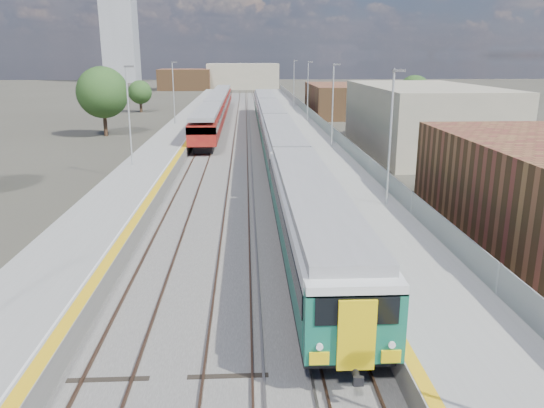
{
  "coord_description": "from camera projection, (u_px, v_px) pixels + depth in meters",
  "views": [
    {
      "loc": [
        -1.37,
        -6.83,
        9.19
      ],
      "look_at": [
        -0.15,
        18.06,
        2.2
      ],
      "focal_mm": 35.0,
      "sensor_mm": 36.0,
      "label": 1
    }
  ],
  "objects": [
    {
      "name": "ground",
      "position": [
        259.0,
        144.0,
        57.2
      ],
      "size": [
        320.0,
        320.0,
        0.0
      ],
      "primitive_type": "plane",
      "color": "#47443A",
      "rests_on": "ground"
    },
    {
      "name": "ballast_bed",
      "position": [
        238.0,
        140.0,
        59.49
      ],
      "size": [
        10.5,
        155.0,
        0.06
      ],
      "primitive_type": "cube",
      "color": "#565451",
      "rests_on": "ground"
    },
    {
      "name": "tracks",
      "position": [
        244.0,
        137.0,
        61.11
      ],
      "size": [
        8.96,
        160.0,
        0.17
      ],
      "color": "#4C3323",
      "rests_on": "ground"
    },
    {
      "name": "platform_right",
      "position": [
        305.0,
        135.0,
        59.7
      ],
      "size": [
        4.7,
        155.0,
        8.52
      ],
      "color": "slate",
      "rests_on": "ground"
    },
    {
      "name": "platform_left",
      "position": [
        177.0,
        136.0,
        59.03
      ],
      "size": [
        4.3,
        155.0,
        8.52
      ],
      "color": "slate",
      "rests_on": "ground"
    },
    {
      "name": "buildings",
      "position": [
        181.0,
        50.0,
        138.65
      ],
      "size": [
        72.0,
        185.5,
        40.0
      ],
      "color": "brown",
      "rests_on": "ground"
    },
    {
      "name": "green_train",
      "position": [
        275.0,
        130.0,
        51.93
      ],
      "size": [
        2.82,
        78.67,
        3.11
      ],
      "color": "black",
      "rests_on": "ground"
    },
    {
      "name": "red_train",
      "position": [
        217.0,
        107.0,
        76.1
      ],
      "size": [
        2.81,
        57.09,
        3.55
      ],
      "color": "black",
      "rests_on": "ground"
    },
    {
      "name": "tree_b",
      "position": [
        103.0,
        93.0,
        61.37
      ],
      "size": [
        5.93,
        5.93,
        8.04
      ],
      "color": "#382619",
      "rests_on": "ground"
    },
    {
      "name": "tree_c",
      "position": [
        140.0,
        92.0,
        88.12
      ],
      "size": [
        3.88,
        3.88,
        5.26
      ],
      "color": "#382619",
      "rests_on": "ground"
    },
    {
      "name": "tree_d",
      "position": [
        414.0,
        92.0,
        77.75
      ],
      "size": [
        4.77,
        4.77,
        6.47
      ],
      "color": "#382619",
      "rests_on": "ground"
    }
  ]
}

